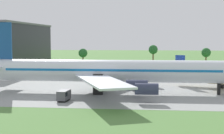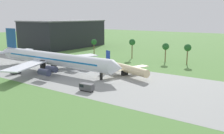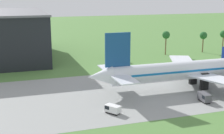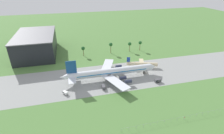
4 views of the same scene
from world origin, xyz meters
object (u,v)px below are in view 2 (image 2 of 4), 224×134
object	(u,v)px
fuel_truck	(86,87)
catering_van	(15,71)
jet_airliner	(51,59)
regional_aircraft	(124,68)
terminal_building	(64,34)

from	to	relation	value
fuel_truck	catering_van	xyz separation A→B (m)	(-40.96, 1.59, -0.05)
jet_airliner	regional_aircraft	xyz separation A→B (m)	(31.02, 11.88, -2.66)
catering_van	terminal_building	bearing A→B (deg)	123.23
catering_van	terminal_building	size ratio (longest dim) A/B	0.07
catering_van	regional_aircraft	bearing A→B (deg)	32.05
terminal_building	jet_airliner	bearing A→B (deg)	-47.92
regional_aircraft	catering_van	bearing A→B (deg)	-147.95
fuel_truck	regional_aircraft	bearing A→B (deg)	93.67
regional_aircraft	catering_van	world-z (taller)	regional_aircraft
fuel_truck	catering_van	bearing A→B (deg)	177.78
regional_aircraft	terminal_building	xyz separation A→B (m)	(-91.45, 55.05, 7.44)
fuel_truck	terminal_building	world-z (taller)	terminal_building
catering_van	jet_airliner	bearing A→B (deg)	56.99
terminal_building	catering_van	bearing A→B (deg)	-56.77
jet_airliner	regional_aircraft	bearing A→B (deg)	20.96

